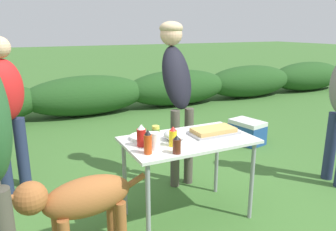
% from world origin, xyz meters
% --- Properties ---
extents(ground_plane, '(60.00, 60.00, 0.00)m').
position_xyz_m(ground_plane, '(0.00, 0.00, 0.00)').
color(ground_plane, '#3D6B2D').
extents(shrub_hedge, '(14.40, 0.90, 0.77)m').
position_xyz_m(shrub_hedge, '(-0.00, 4.00, 0.39)').
color(shrub_hedge, '#234C1E').
rests_on(shrub_hedge, ground).
extents(folding_table, '(1.10, 0.64, 0.74)m').
position_xyz_m(folding_table, '(0.00, 0.00, 0.66)').
color(folding_table, silver).
rests_on(folding_table, ground).
extents(food_tray, '(0.43, 0.23, 0.06)m').
position_xyz_m(food_tray, '(0.26, 0.01, 0.77)').
color(food_tray, '#9E9EA3').
rests_on(food_tray, folding_table).
extents(plate_stack, '(0.25, 0.25, 0.03)m').
position_xyz_m(plate_stack, '(-0.34, 0.16, 0.76)').
color(plate_stack, white).
rests_on(plate_stack, folding_table).
extents(mixing_bowl, '(0.19, 0.19, 0.09)m').
position_xyz_m(mixing_bowl, '(-0.12, 0.03, 0.78)').
color(mixing_bowl, silver).
rests_on(mixing_bowl, folding_table).
extents(paper_cup_stack, '(0.08, 0.08, 0.13)m').
position_xyz_m(paper_cup_stack, '(-0.36, -0.10, 0.81)').
color(paper_cup_stack, white).
rests_on(paper_cup_stack, folding_table).
extents(hot_sauce_bottle, '(0.06, 0.06, 0.19)m').
position_xyz_m(hot_sauce_bottle, '(-0.44, -0.17, 0.83)').
color(hot_sauce_bottle, '#CC4214').
rests_on(hot_sauce_bottle, folding_table).
extents(ketchup_bottle, '(0.07, 0.07, 0.18)m').
position_xyz_m(ketchup_bottle, '(-0.42, 0.01, 0.83)').
color(ketchup_bottle, red).
rests_on(ketchup_bottle, folding_table).
extents(bbq_sauce_bottle, '(0.06, 0.06, 0.14)m').
position_xyz_m(bbq_sauce_bottle, '(-0.25, -0.26, 0.81)').
color(bbq_sauce_bottle, '#562314').
rests_on(bbq_sauce_bottle, folding_table).
extents(relish_jar, '(0.07, 0.07, 0.16)m').
position_xyz_m(relish_jar, '(-0.31, -0.01, 0.82)').
color(relish_jar, olive).
rests_on(relish_jar, folding_table).
extents(mustard_bottle, '(0.06, 0.06, 0.16)m').
position_xyz_m(mustard_bottle, '(-0.20, -0.10, 0.82)').
color(mustard_bottle, yellow).
rests_on(mustard_bottle, folding_table).
extents(standing_person_in_red_jacket, '(0.31, 0.48, 1.72)m').
position_xyz_m(standing_person_in_red_jacket, '(0.25, 0.71, 1.13)').
color(standing_person_in_red_jacket, '#4C473D').
rests_on(standing_person_in_red_jacket, ground).
extents(standing_person_in_olive_jacket, '(0.47, 0.44, 1.58)m').
position_xyz_m(standing_person_in_olive_jacket, '(-1.37, 1.22, 0.94)').
color(standing_person_in_olive_jacket, '#232D4C').
rests_on(standing_person_in_olive_jacket, ground).
extents(dog, '(1.03, 0.36, 0.68)m').
position_xyz_m(dog, '(-0.96, -0.13, 0.45)').
color(dog, '#9E5B2D').
rests_on(dog, ground).
extents(cooler_box, '(0.41, 0.53, 0.34)m').
position_xyz_m(cooler_box, '(1.76, 1.33, 0.17)').
color(cooler_box, '#234C93').
rests_on(cooler_box, ground).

